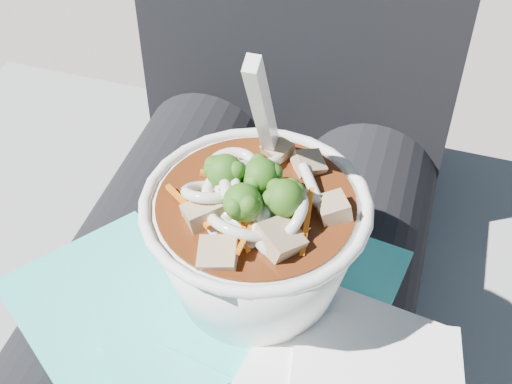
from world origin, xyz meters
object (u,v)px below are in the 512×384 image
(stone_ledge, at_px, (266,361))
(udon_bowl, at_px, (256,234))
(plastic_bag, at_px, (223,326))
(lap, at_px, (226,315))
(person_body, at_px, (254,229))

(stone_ledge, height_order, udon_bowl, udon_bowl)
(plastic_bag, distance_m, udon_bowl, 0.08)
(stone_ledge, bearing_deg, udon_bowl, -78.19)
(lap, bearing_deg, udon_bowl, -35.13)
(plastic_bag, relative_size, udon_bowl, 1.70)
(lap, relative_size, udon_bowl, 2.27)
(stone_ledge, relative_size, plastic_bag, 2.79)
(lap, relative_size, person_body, 0.48)
(stone_ledge, height_order, lap, lap)
(plastic_bag, bearing_deg, person_body, 97.85)
(stone_ledge, relative_size, udon_bowl, 4.73)
(udon_bowl, bearing_deg, person_body, 107.29)
(lap, bearing_deg, plastic_bag, -71.71)
(person_body, relative_size, udon_bowl, 4.75)
(stone_ledge, distance_m, udon_bowl, 0.49)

